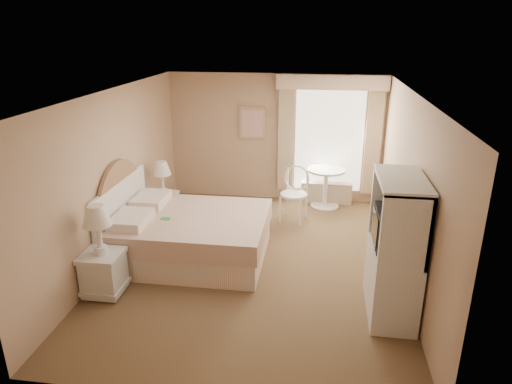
# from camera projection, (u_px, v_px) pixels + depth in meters

# --- Properties ---
(room) EXTENTS (4.21, 5.51, 2.51)m
(room) POSITION_uv_depth(u_px,v_px,m) (255.00, 183.00, 6.42)
(room) COLOR brown
(room) RESTS_ON ground
(window) EXTENTS (2.05, 0.22, 2.51)m
(window) POSITION_uv_depth(u_px,v_px,m) (329.00, 137.00, 8.72)
(window) COLOR white
(window) RESTS_ON room
(framed_art) EXTENTS (0.52, 0.04, 0.62)m
(framed_art) POSITION_uv_depth(u_px,v_px,m) (252.00, 123.00, 8.91)
(framed_art) COLOR tan
(framed_art) RESTS_ON room
(bed) EXTENTS (2.29, 1.80, 1.59)m
(bed) POSITION_uv_depth(u_px,v_px,m) (183.00, 234.00, 6.88)
(bed) COLOR #E1AE92
(bed) RESTS_ON room
(nightstand_near) EXTENTS (0.51, 0.51, 1.23)m
(nightstand_near) POSITION_uv_depth(u_px,v_px,m) (102.00, 262.00, 5.89)
(nightstand_near) COLOR white
(nightstand_near) RESTS_ON room
(nightstand_far) EXTENTS (0.46, 0.46, 1.10)m
(nightstand_far) POSITION_uv_depth(u_px,v_px,m) (164.00, 200.00, 8.13)
(nightstand_far) COLOR white
(nightstand_far) RESTS_ON room
(round_table) EXTENTS (0.73, 0.73, 0.77)m
(round_table) POSITION_uv_depth(u_px,v_px,m) (326.00, 182.00, 8.77)
(round_table) COLOR white
(round_table) RESTS_ON room
(cafe_chair) EXTENTS (0.59, 0.59, 1.00)m
(cafe_chair) POSITION_uv_depth(u_px,v_px,m) (295.00, 189.00, 8.16)
(cafe_chair) COLOR white
(cafe_chair) RESTS_ON room
(armoire) EXTENTS (0.52, 1.05, 1.74)m
(armoire) POSITION_uv_depth(u_px,v_px,m) (394.00, 259.00, 5.41)
(armoire) COLOR white
(armoire) RESTS_ON room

